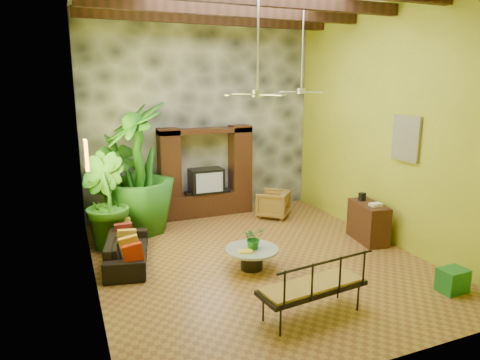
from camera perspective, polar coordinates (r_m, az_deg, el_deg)
name	(u,v)px	position (r m, az deg, el deg)	size (l,w,h in m)	color
ground	(257,259)	(8.55, 2.25, -10.43)	(7.00, 7.00, 0.00)	brown
back_wall	(201,118)	(11.16, -5.27, 8.27)	(6.00, 0.02, 5.00)	#919E24
left_wall	(85,140)	(7.18, -19.94, 5.06)	(0.02, 7.00, 5.00)	#919E24
right_wall	(387,126)	(9.56, 19.06, 6.88)	(0.02, 7.00, 5.00)	#919E24
stone_accent_wall	(201,118)	(11.11, -5.18, 8.25)	(5.98, 0.10, 4.98)	#34363B
entertainment_center	(206,179)	(11.05, -4.54, 0.18)	(2.40, 0.55, 2.30)	black
ceiling_fan_front	(258,81)	(7.41, 2.37, 13.02)	(1.28, 1.28, 1.86)	silver
ceiling_fan_back	(302,82)	(9.67, 8.21, 12.85)	(1.28, 1.28, 1.86)	silver
wall_art_mask	(86,155)	(8.23, -19.83, 3.15)	(0.06, 0.32, 0.55)	gold
wall_art_painting	(406,138)	(9.12, 21.26, 5.18)	(0.06, 0.70, 0.90)	#2A639B
sofa	(127,250)	(8.53, -14.81, -8.97)	(1.87, 0.73, 0.54)	black
wicker_armchair	(273,204)	(11.01, 4.47, -3.20)	(0.74, 0.76, 0.69)	#945E35
tall_plant_a	(121,183)	(10.17, -15.55, -0.42)	(1.19, 0.80, 2.25)	#236119
tall_plant_b	(104,201)	(9.26, -17.68, -2.71)	(1.09, 0.88, 1.98)	#2B6A1C
tall_plant_c	(138,168)	(9.95, -13.47, 1.52)	(1.66, 1.66, 2.97)	#24681B
coffee_table	(252,256)	(8.02, 1.57, -10.06)	(0.98, 0.98, 0.40)	black
centerpiece_plant	(254,238)	(7.90, 1.82, -7.69)	(0.37, 0.32, 0.41)	#1B6823
yellow_tray	(246,251)	(7.80, 0.81, -9.48)	(0.25, 0.18, 0.03)	gold
iron_bench	(315,285)	(6.44, 10.00, -13.59)	(1.71, 0.77, 0.57)	black
side_console	(368,222)	(9.73, 16.71, -5.41)	(0.47, 1.05, 0.84)	#391C12
green_bin	(453,280)	(8.04, 26.49, -11.88)	(0.45, 0.34, 0.39)	#1C6A22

